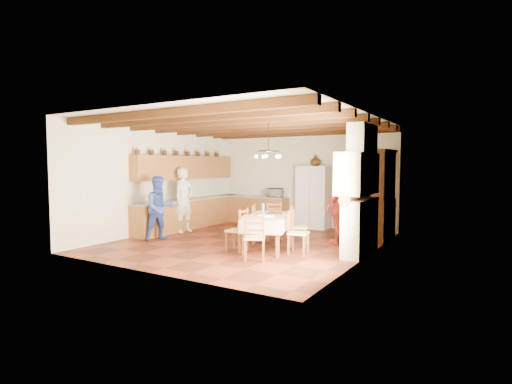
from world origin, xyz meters
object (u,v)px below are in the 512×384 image
hutch (380,195)px  chair_right_near (298,232)px  chair_left_far (247,224)px  person_man (184,200)px  chair_end_far (275,221)px  chair_right_far (299,226)px  person_woman_blue (160,208)px  refrigerator (315,197)px  microwave (275,193)px  person_woman_red (339,209)px  chair_left_near (237,230)px  dining_table (268,219)px  chair_end_near (255,237)px

hutch → chair_right_near: (-1.09, -2.62, -0.68)m
chair_left_far → person_man: person_man is taller
chair_end_far → hutch: bearing=-0.7°
chair_right_far → person_woman_blue: 3.59m
refrigerator → microwave: refrigerator is taller
person_woman_red → microwave: size_ratio=3.34×
hutch → person_man: size_ratio=1.25×
microwave → chair_left_far: bearing=-86.6°
chair_end_far → refrigerator: bearing=54.8°
chair_left_near → person_man: 3.02m
chair_right_near → microwave: size_ratio=1.90×
microwave → hutch: bearing=-25.9°
person_woman_blue → dining_table: bearing=-56.3°
hutch → chair_end_far: bearing=-147.2°
refrigerator → chair_left_near: bearing=-93.0°
dining_table → chair_right_near: bearing=-9.8°
chair_left_far → chair_end_far: size_ratio=1.00×
chair_left_near → person_woman_blue: person_woman_blue is taller
chair_left_far → chair_end_far: bearing=134.5°
chair_end_far → person_woman_blue: size_ratio=0.58×
dining_table → chair_right_near: chair_right_near is taller
person_woman_red → microwave: 3.35m
person_woman_blue → microwave: 4.04m
refrigerator → person_woman_red: size_ratio=1.12×
chair_left_near → person_woman_blue: bearing=-95.1°
hutch → chair_right_near: size_ratio=2.42×
dining_table → microwave: size_ratio=3.89×
chair_end_far → person_woman_red: 1.68m
chair_right_near → chair_right_far: same height
chair_right_far → chair_end_far: bearing=44.3°
chair_right_near → person_man: (-4.03, 0.91, 0.45)m
hutch → chair_right_far: 2.45m
chair_right_far → person_man: bearing=68.2°
chair_left_far → person_woman_red: size_ratio=0.57×
chair_left_far → chair_right_near: (1.55, -0.36, 0.00)m
chair_left_far → chair_end_far: same height
chair_right_near → person_woman_blue: size_ratio=0.58×
chair_end_near → microwave: (-1.90, 4.41, 0.56)m
chair_right_far → person_woman_blue: bearing=89.0°
chair_left_near → chair_left_far: same height
refrigerator → chair_end_far: 2.42m
chair_left_near → chair_right_near: same height
person_woman_red → chair_left_far: bearing=-35.7°
person_woman_red → chair_right_far: bearing=-18.1°
chair_left_far → person_man: bearing=-126.5°
chair_end_far → person_man: (-2.80, -0.28, 0.45)m
dining_table → hutch: bearing=52.2°
chair_left_near → person_woman_red: person_woman_red is taller
microwave → person_woman_blue: bearing=-121.3°
chair_left_far → chair_end_near: 1.67m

